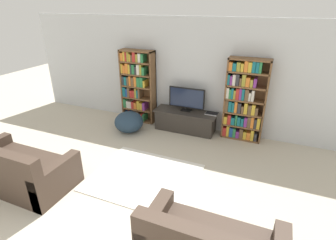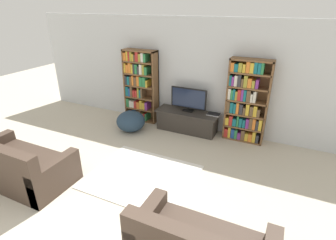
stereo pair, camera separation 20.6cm
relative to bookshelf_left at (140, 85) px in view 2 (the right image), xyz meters
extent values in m
cube|color=silver|center=(1.34, 0.18, 0.37)|extent=(8.80, 0.06, 2.60)
cube|color=brown|center=(-0.37, -0.02, -0.02)|extent=(0.04, 0.30, 1.83)
cube|color=brown|center=(0.47, -0.02, -0.02)|extent=(0.04, 0.30, 1.83)
cube|color=brown|center=(0.05, 0.12, -0.02)|extent=(0.87, 0.04, 1.83)
cube|color=brown|center=(0.05, -0.02, 0.88)|extent=(0.87, 0.30, 0.04)
cube|color=brown|center=(0.05, -0.02, -0.91)|extent=(0.84, 0.30, 0.04)
cube|color=#234C99|center=(-0.31, -0.03, -0.81)|extent=(0.08, 0.24, 0.17)
cube|color=#B72D28|center=(-0.23, -0.03, -0.79)|extent=(0.06, 0.24, 0.21)
cube|color=#234C99|center=(-0.16, -0.03, -0.78)|extent=(0.08, 0.24, 0.23)
cube|color=brown|center=(-0.08, -0.03, -0.79)|extent=(0.06, 0.24, 0.21)
cube|color=#234C99|center=(-0.03, -0.03, -0.80)|extent=(0.04, 0.24, 0.18)
cube|color=brown|center=(0.04, -0.03, -0.78)|extent=(0.08, 0.24, 0.23)
cube|color=#9E9333|center=(0.10, -0.03, -0.81)|extent=(0.05, 0.24, 0.17)
cube|color=#B72D28|center=(0.16, -0.03, -0.80)|extent=(0.05, 0.24, 0.19)
cube|color=#2D7F47|center=(0.22, -0.03, -0.80)|extent=(0.05, 0.24, 0.18)
cube|color=brown|center=(0.05, -0.02, -0.61)|extent=(0.84, 0.30, 0.04)
cube|color=#2D7F47|center=(-0.31, -0.03, -0.47)|extent=(0.08, 0.24, 0.23)
cube|color=silver|center=(-0.22, -0.03, -0.50)|extent=(0.08, 0.24, 0.18)
cube|color=silver|center=(-0.15, -0.03, -0.50)|extent=(0.06, 0.24, 0.17)
cube|color=#B72D28|center=(-0.08, -0.03, -0.50)|extent=(0.07, 0.24, 0.19)
cube|color=orange|center=(0.00, -0.03, -0.50)|extent=(0.08, 0.24, 0.17)
cube|color=gold|center=(0.08, -0.03, -0.47)|extent=(0.07, 0.24, 0.23)
cube|color=gold|center=(0.16, -0.03, -0.50)|extent=(0.08, 0.24, 0.18)
cube|color=#7F338C|center=(0.24, -0.03, -0.49)|extent=(0.07, 0.24, 0.20)
cube|color=brown|center=(0.05, -0.02, -0.30)|extent=(0.84, 0.30, 0.04)
cube|color=#196B75|center=(-0.31, -0.03, -0.16)|extent=(0.08, 0.24, 0.24)
cube|color=#234C99|center=(-0.24, -0.03, -0.18)|extent=(0.05, 0.24, 0.21)
cube|color=brown|center=(-0.18, -0.03, -0.16)|extent=(0.06, 0.24, 0.25)
cube|color=#B72D28|center=(-0.11, -0.03, -0.20)|extent=(0.07, 0.24, 0.18)
cube|color=#B72D28|center=(-0.04, -0.03, -0.19)|extent=(0.05, 0.24, 0.18)
cube|color=#9E9333|center=(0.02, -0.03, -0.16)|extent=(0.05, 0.24, 0.25)
cube|color=#196B75|center=(0.07, -0.03, -0.18)|extent=(0.04, 0.24, 0.20)
cube|color=brown|center=(0.12, -0.03, -0.16)|extent=(0.04, 0.24, 0.25)
cube|color=brown|center=(0.05, -0.02, 0.00)|extent=(0.84, 0.30, 0.04)
cube|color=#333338|center=(-0.32, -0.03, 0.13)|extent=(0.06, 0.24, 0.22)
cube|color=#196B75|center=(-0.25, -0.03, 0.13)|extent=(0.07, 0.24, 0.21)
cube|color=brown|center=(-0.18, -0.03, 0.13)|extent=(0.05, 0.24, 0.22)
cube|color=orange|center=(-0.12, -0.03, 0.14)|extent=(0.05, 0.24, 0.25)
cube|color=brown|center=(-0.05, -0.03, 0.13)|extent=(0.07, 0.24, 0.22)
cube|color=orange|center=(0.03, -0.03, 0.15)|extent=(0.07, 0.24, 0.25)
cube|color=#2D7F47|center=(0.11, -0.03, 0.14)|extent=(0.08, 0.24, 0.24)
cube|color=#2D7F47|center=(0.20, -0.03, 0.14)|extent=(0.08, 0.24, 0.25)
cube|color=gold|center=(0.27, -0.03, 0.10)|extent=(0.05, 0.24, 0.17)
cube|color=brown|center=(0.05, -0.02, 0.31)|extent=(0.84, 0.30, 0.04)
cube|color=gold|center=(-0.33, -0.03, 0.44)|extent=(0.04, 0.24, 0.23)
cube|color=orange|center=(-0.27, -0.03, 0.42)|extent=(0.07, 0.24, 0.20)
cube|color=orange|center=(-0.19, -0.03, 0.45)|extent=(0.08, 0.24, 0.25)
cube|color=gold|center=(-0.12, -0.03, 0.44)|extent=(0.05, 0.24, 0.23)
cube|color=#333338|center=(-0.07, -0.03, 0.45)|extent=(0.04, 0.24, 0.24)
cube|color=#2D7F47|center=(-0.01, -0.03, 0.44)|extent=(0.07, 0.24, 0.23)
cube|color=#333338|center=(0.06, -0.03, 0.42)|extent=(0.05, 0.24, 0.19)
cube|color=silver|center=(0.12, -0.03, 0.45)|extent=(0.08, 0.24, 0.24)
cube|color=#9E9333|center=(0.20, -0.03, 0.45)|extent=(0.05, 0.24, 0.25)
cube|color=#2D7F47|center=(0.26, -0.03, 0.42)|extent=(0.07, 0.24, 0.19)
cube|color=brown|center=(0.05, -0.02, 0.61)|extent=(0.84, 0.30, 0.04)
cube|color=orange|center=(-0.31, -0.03, 0.72)|extent=(0.08, 0.24, 0.19)
cube|color=gold|center=(-0.24, -0.03, 0.75)|extent=(0.05, 0.24, 0.23)
cube|color=#B72D28|center=(-0.19, -0.03, 0.74)|extent=(0.05, 0.24, 0.21)
cube|color=#9E9333|center=(-0.14, -0.03, 0.74)|extent=(0.05, 0.24, 0.22)
cube|color=gold|center=(-0.09, -0.03, 0.72)|extent=(0.04, 0.24, 0.18)
cube|color=brown|center=(-0.04, -0.03, 0.71)|extent=(0.04, 0.24, 0.16)
cube|color=#B72D28|center=(0.03, -0.03, 0.75)|extent=(0.08, 0.24, 0.25)
cube|color=#9E9333|center=(0.10, -0.03, 0.72)|extent=(0.06, 0.24, 0.19)
cube|color=silver|center=(0.18, -0.03, 0.74)|extent=(0.07, 0.24, 0.21)
cube|color=#2D7F47|center=(0.25, -0.03, 0.73)|extent=(0.06, 0.24, 0.20)
cube|color=brown|center=(2.27, -0.02, -0.02)|extent=(0.04, 0.30, 1.83)
cube|color=brown|center=(3.10, -0.02, -0.02)|extent=(0.04, 0.30, 1.83)
cube|color=brown|center=(2.68, 0.12, -0.02)|extent=(0.87, 0.04, 1.83)
cube|color=brown|center=(2.68, -0.02, 0.88)|extent=(0.87, 0.30, 0.04)
cube|color=brown|center=(2.68, -0.02, -0.91)|extent=(0.84, 0.30, 0.04)
cube|color=#B72D28|center=(2.33, -0.03, -0.79)|extent=(0.08, 0.24, 0.20)
cube|color=gold|center=(2.40, -0.03, -0.77)|extent=(0.06, 0.24, 0.25)
cube|color=#234C99|center=(2.47, -0.03, -0.78)|extent=(0.08, 0.24, 0.22)
cube|color=#2D7F47|center=(2.55, -0.03, -0.79)|extent=(0.06, 0.24, 0.22)
cube|color=#7F338C|center=(2.62, -0.03, -0.81)|extent=(0.07, 0.24, 0.16)
cube|color=brown|center=(2.70, -0.03, -0.78)|extent=(0.08, 0.24, 0.23)
cube|color=gold|center=(2.78, -0.03, -0.80)|extent=(0.07, 0.24, 0.18)
cube|color=orange|center=(2.86, -0.03, -0.80)|extent=(0.08, 0.24, 0.18)
cube|color=gold|center=(2.94, -0.03, -0.77)|extent=(0.07, 0.24, 0.25)
cube|color=#333338|center=(3.01, -0.03, -0.80)|extent=(0.06, 0.24, 0.18)
cube|color=brown|center=(2.68, -0.02, -0.61)|extent=(0.84, 0.30, 0.04)
cube|color=gold|center=(2.32, -0.03, -0.50)|extent=(0.08, 0.24, 0.17)
cube|color=#B72D28|center=(2.40, -0.03, -0.48)|extent=(0.07, 0.24, 0.22)
cube|color=#196B75|center=(2.49, -0.03, -0.50)|extent=(0.08, 0.24, 0.17)
cube|color=#2D7F47|center=(2.56, -0.03, -0.46)|extent=(0.04, 0.24, 0.25)
cube|color=#196B75|center=(2.62, -0.03, -0.49)|extent=(0.07, 0.24, 0.21)
cube|color=#196B75|center=(2.69, -0.03, -0.50)|extent=(0.06, 0.24, 0.18)
cube|color=#7F338C|center=(2.76, -0.03, -0.48)|extent=(0.07, 0.24, 0.22)
cube|color=brown|center=(2.83, -0.03, -0.46)|extent=(0.07, 0.24, 0.25)
cube|color=orange|center=(2.90, -0.03, -0.46)|extent=(0.06, 0.24, 0.25)
cube|color=#333338|center=(2.97, -0.03, -0.48)|extent=(0.05, 0.24, 0.22)
cube|color=gold|center=(3.03, -0.03, -0.46)|extent=(0.07, 0.24, 0.25)
cube|color=brown|center=(2.68, -0.02, -0.30)|extent=(0.84, 0.30, 0.04)
cube|color=brown|center=(2.32, -0.03, -0.16)|extent=(0.07, 0.24, 0.25)
cube|color=#196B75|center=(2.39, -0.03, -0.16)|extent=(0.07, 0.24, 0.24)
cube|color=#196B75|center=(2.46, -0.03, -0.17)|extent=(0.05, 0.24, 0.22)
cube|color=orange|center=(2.52, -0.03, -0.16)|extent=(0.06, 0.24, 0.25)
cube|color=#333338|center=(2.59, -0.03, -0.17)|extent=(0.07, 0.24, 0.23)
cube|color=brown|center=(2.66, -0.03, -0.20)|extent=(0.05, 0.24, 0.16)
cube|color=gold|center=(2.73, -0.03, -0.16)|extent=(0.07, 0.24, 0.25)
cube|color=brown|center=(2.81, -0.03, -0.18)|extent=(0.07, 0.24, 0.21)
cube|color=gold|center=(2.89, -0.03, -0.17)|extent=(0.07, 0.24, 0.23)
cube|color=brown|center=(2.96, -0.03, -0.20)|extent=(0.06, 0.24, 0.17)
cube|color=brown|center=(2.68, -0.02, 0.00)|extent=(0.84, 0.30, 0.04)
cube|color=silver|center=(2.31, -0.03, 0.14)|extent=(0.06, 0.24, 0.24)
cube|color=#2D7F47|center=(2.37, -0.03, 0.13)|extent=(0.04, 0.24, 0.21)
cube|color=#196B75|center=(2.41, -0.03, 0.14)|extent=(0.04, 0.24, 0.24)
cube|color=#9E9333|center=(2.46, -0.03, 0.12)|extent=(0.05, 0.24, 0.20)
cube|color=#B72D28|center=(2.52, -0.03, 0.14)|extent=(0.07, 0.24, 0.24)
cube|color=#7F338C|center=(2.58, -0.03, 0.15)|extent=(0.05, 0.24, 0.25)
cube|color=#196B75|center=(2.64, -0.03, 0.15)|extent=(0.05, 0.24, 0.25)
cube|color=brown|center=(2.71, -0.03, 0.14)|extent=(0.08, 0.24, 0.25)
cube|color=silver|center=(2.78, -0.03, 0.11)|extent=(0.04, 0.24, 0.18)
cube|color=silver|center=(2.84, -0.03, 0.14)|extent=(0.06, 0.24, 0.24)
cube|color=brown|center=(2.68, -0.02, 0.31)|extent=(0.84, 0.30, 0.04)
cube|color=#196B75|center=(2.31, -0.03, 0.43)|extent=(0.05, 0.24, 0.22)
cube|color=#7F338C|center=(2.36, -0.03, 0.42)|extent=(0.05, 0.24, 0.20)
cube|color=silver|center=(2.42, -0.03, 0.44)|extent=(0.06, 0.24, 0.23)
cube|color=#333338|center=(2.49, -0.03, 0.45)|extent=(0.07, 0.24, 0.25)
cube|color=brown|center=(2.55, -0.03, 0.41)|extent=(0.04, 0.24, 0.17)
cube|color=#9E9333|center=(2.62, -0.03, 0.45)|extent=(0.08, 0.24, 0.25)
cube|color=orange|center=(2.70, -0.03, 0.42)|extent=(0.08, 0.24, 0.20)
cube|color=#9E9333|center=(2.78, -0.03, 0.41)|extent=(0.06, 0.24, 0.16)
cube|color=#7F338C|center=(2.85, -0.03, 0.42)|extent=(0.06, 0.24, 0.19)
cube|color=brown|center=(2.68, -0.02, 0.61)|extent=(0.84, 0.30, 0.04)
cube|color=orange|center=(2.32, -0.03, 0.72)|extent=(0.07, 0.24, 0.18)
cube|color=#196B75|center=(2.40, -0.03, 0.71)|extent=(0.08, 0.24, 0.16)
cube|color=#9E9333|center=(2.48, -0.03, 0.72)|extent=(0.08, 0.24, 0.19)
cube|color=gold|center=(2.56, -0.03, 0.72)|extent=(0.06, 0.24, 0.17)
cube|color=orange|center=(2.63, -0.03, 0.75)|extent=(0.07, 0.24, 0.23)
cube|color=gold|center=(2.71, -0.03, 0.73)|extent=(0.07, 0.24, 0.21)
cube|color=#196B75|center=(2.78, -0.03, 0.75)|extent=(0.06, 0.24, 0.24)
cube|color=#196B75|center=(2.85, -0.03, 0.74)|extent=(0.06, 0.24, 0.22)
cube|color=#2D7F47|center=(2.91, -0.03, 0.75)|extent=(0.05, 0.24, 0.25)
cube|color=#332D28|center=(1.37, -0.13, -0.70)|extent=(1.41, 0.48, 0.46)
cube|color=#332D28|center=(1.37, -0.13, -0.45)|extent=(1.50, 0.51, 0.04)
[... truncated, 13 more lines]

